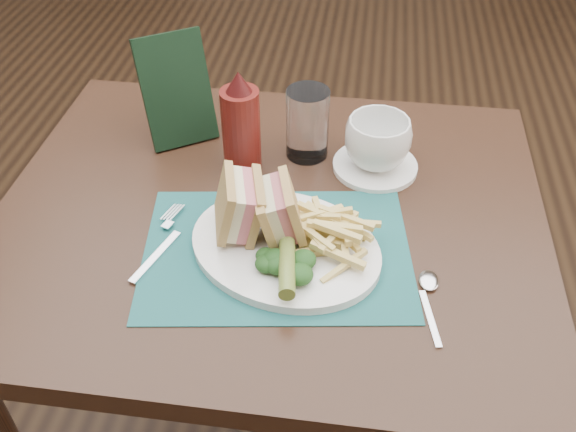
# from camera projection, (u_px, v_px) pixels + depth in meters

# --- Properties ---
(floor) EXTENTS (7.00, 7.00, 0.00)m
(floor) POSITION_uv_depth(u_px,v_px,m) (300.00, 292.00, 1.92)
(floor) COLOR black
(floor) RESTS_ON ground
(table_main) EXTENTS (0.90, 0.75, 0.75)m
(table_main) POSITION_uv_depth(u_px,v_px,m) (273.00, 350.00, 1.30)
(table_main) COLOR black
(table_main) RESTS_ON ground
(placemat) EXTENTS (0.44, 0.34, 0.00)m
(placemat) POSITION_uv_depth(u_px,v_px,m) (277.00, 252.00, 0.98)
(placemat) COLOR #1A5555
(placemat) RESTS_ON table_main
(plate) EXTENTS (0.37, 0.33, 0.01)m
(plate) POSITION_uv_depth(u_px,v_px,m) (285.00, 247.00, 0.98)
(plate) COLOR white
(plate) RESTS_ON placemat
(sandwich_half_a) EXTENTS (0.10, 0.11, 0.10)m
(sandwich_half_a) POSITION_uv_depth(u_px,v_px,m) (225.00, 206.00, 0.96)
(sandwich_half_a) COLOR tan
(sandwich_half_a) RESTS_ON plate
(sandwich_half_b) EXTENTS (0.10, 0.11, 0.10)m
(sandwich_half_b) POSITION_uv_depth(u_px,v_px,m) (265.00, 211.00, 0.95)
(sandwich_half_b) COLOR tan
(sandwich_half_b) RESTS_ON plate
(kale_garnish) EXTENTS (0.11, 0.08, 0.03)m
(kale_garnish) POSITION_uv_depth(u_px,v_px,m) (287.00, 264.00, 0.92)
(kale_garnish) COLOR #143513
(kale_garnish) RESTS_ON plate
(pickle_spear) EXTENTS (0.04, 0.12, 0.03)m
(pickle_spear) POSITION_uv_depth(u_px,v_px,m) (287.00, 264.00, 0.91)
(pickle_spear) COLOR #586D29
(pickle_spear) RESTS_ON plate
(fries_pile) EXTENTS (0.18, 0.20, 0.05)m
(fries_pile) POSITION_uv_depth(u_px,v_px,m) (331.00, 230.00, 0.96)
(fries_pile) COLOR #DCC56E
(fries_pile) RESTS_ON plate
(fork) EXTENTS (0.09, 0.17, 0.01)m
(fork) POSITION_uv_depth(u_px,v_px,m) (161.00, 241.00, 0.99)
(fork) COLOR silver
(fork) RESTS_ON placemat
(spoon) EXTENTS (0.06, 0.15, 0.01)m
(spoon) POSITION_uv_depth(u_px,v_px,m) (430.00, 303.00, 0.90)
(spoon) COLOR silver
(spoon) RESTS_ON table_main
(saucer) EXTENTS (0.19, 0.19, 0.01)m
(saucer) POSITION_uv_depth(u_px,v_px,m) (375.00, 166.00, 1.14)
(saucer) COLOR white
(saucer) RESTS_ON table_main
(coffee_cup) EXTENTS (0.14, 0.14, 0.09)m
(coffee_cup) POSITION_uv_depth(u_px,v_px,m) (378.00, 143.00, 1.11)
(coffee_cup) COLOR white
(coffee_cup) RESTS_ON saucer
(drinking_glass) EXTENTS (0.08, 0.08, 0.13)m
(drinking_glass) POSITION_uv_depth(u_px,v_px,m) (307.00, 124.00, 1.13)
(drinking_glass) COLOR white
(drinking_glass) RESTS_ON table_main
(ketchup_bottle) EXTENTS (0.07, 0.07, 0.19)m
(ketchup_bottle) POSITION_uv_depth(u_px,v_px,m) (241.00, 121.00, 1.09)
(ketchup_bottle) COLOR #51120D
(ketchup_bottle) RESTS_ON table_main
(check_presenter) EXTENTS (0.14, 0.13, 0.20)m
(check_presenter) POSITION_uv_depth(u_px,v_px,m) (176.00, 90.00, 1.15)
(check_presenter) COLOR black
(check_presenter) RESTS_ON table_main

